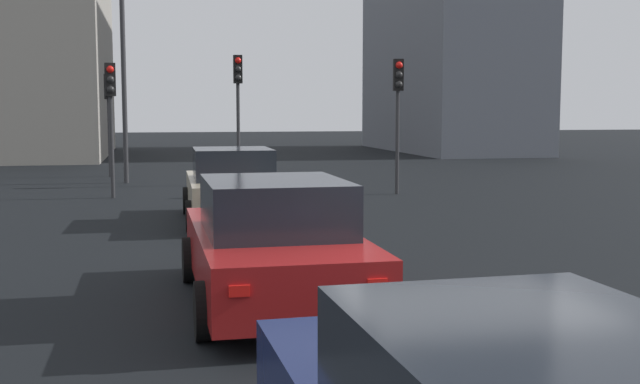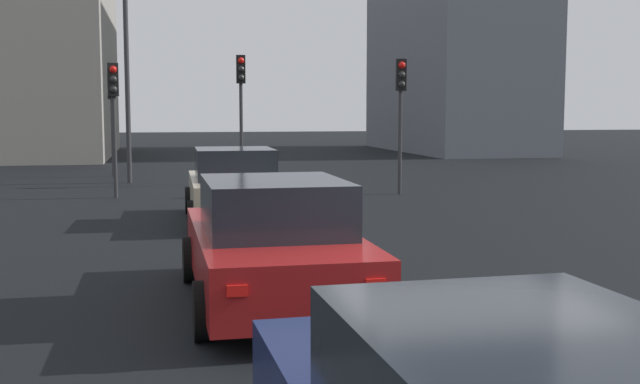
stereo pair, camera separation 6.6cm
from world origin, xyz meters
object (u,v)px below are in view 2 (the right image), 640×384
object	(u,v)px
car_beige_right_lead	(234,186)
traffic_light_near_left	(241,92)
traffic_light_far_left	(112,103)
traffic_light_near_right	(401,97)
traffic_light_far_right	(114,101)
car_red_right_second	(272,244)
street_lamp_kerbside	(126,23)

from	to	relation	value
car_beige_right_lead	traffic_light_near_left	distance (m)	8.67
traffic_light_far_left	traffic_light_near_right	bearing A→B (deg)	44.05
traffic_light_near_right	traffic_light_near_left	bearing A→B (deg)	-124.66
traffic_light_far_left	traffic_light_far_right	distance (m)	7.23
traffic_light_near_right	traffic_light_far_right	bearing A→B (deg)	-87.47
car_red_right_second	traffic_light_far_right	distance (m)	13.04
car_red_right_second	street_lamp_kerbside	size ratio (longest dim) A/B	0.52
traffic_light_near_right	traffic_light_far_left	distance (m)	11.55
traffic_light_near_left	street_lamp_kerbside	distance (m)	4.53
car_beige_right_lead	car_red_right_second	world-z (taller)	car_beige_right_lead
car_beige_right_lead	traffic_light_near_right	size ratio (longest dim) A/B	1.16
traffic_light_near_right	traffic_light_far_left	size ratio (longest dim) A/B	1.04
traffic_light_far_right	street_lamp_kerbside	size ratio (longest dim) A/B	0.40
traffic_light_near_right	traffic_light_far_right	size ratio (longest dim) A/B	1.05
car_red_right_second	traffic_light_far_right	world-z (taller)	traffic_light_far_right
car_red_right_second	traffic_light_far_left	distance (m)	20.18
car_red_right_second	traffic_light_far_left	xyz separation A→B (m)	(19.87, 3.00, 1.92)
traffic_light_far_left	traffic_light_far_right	world-z (taller)	traffic_light_far_left
traffic_light_far_right	street_lamp_kerbside	xyz separation A→B (m)	(4.62, -0.21, 2.60)
traffic_light_far_left	car_red_right_second	bearing A→B (deg)	5.61
car_beige_right_lead	traffic_light_far_left	world-z (taller)	traffic_light_far_left
car_beige_right_lead	traffic_light_far_right	bearing A→B (deg)	29.01
car_red_right_second	street_lamp_kerbside	xyz separation A→B (m)	(17.26, 2.34, 4.51)
traffic_light_near_left	traffic_light_near_right	size ratio (longest dim) A/B	1.08
traffic_light_near_right	traffic_light_far_left	bearing A→B (deg)	-125.79
traffic_light_far_left	street_lamp_kerbside	xyz separation A→B (m)	(-2.61, -0.65, 2.59)
car_red_right_second	traffic_light_near_right	world-z (taller)	traffic_light_near_right
car_red_right_second	traffic_light_far_right	xyz separation A→B (m)	(12.65, 2.55, 1.91)
traffic_light_near_left	street_lamp_kerbside	bearing A→B (deg)	-111.78
traffic_light_near_left	street_lamp_kerbside	xyz separation A→B (m)	(1.52, 3.61, 2.27)
car_red_right_second	traffic_light_near_right	bearing A→B (deg)	-24.78
car_beige_right_lead	traffic_light_near_right	bearing A→B (deg)	-47.84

